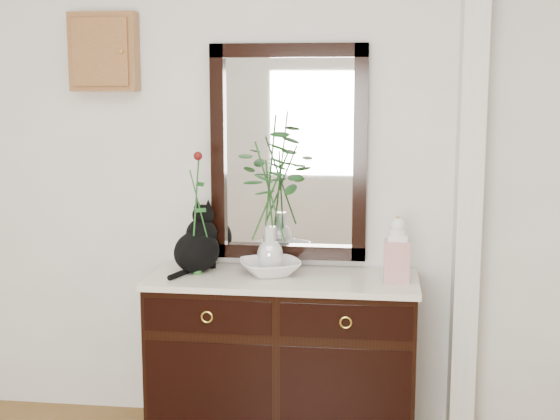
# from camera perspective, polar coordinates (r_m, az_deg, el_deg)

# --- Properties ---
(wall_back) EXTENTS (3.60, 0.04, 2.70)m
(wall_back) POSITION_cam_1_polar(r_m,az_deg,el_deg) (4.02, -0.77, 2.95)
(wall_back) COLOR silver
(wall_back) RESTS_ON ground
(pilaster) EXTENTS (0.12, 0.20, 2.70)m
(pilaster) POSITION_cam_1_polar(r_m,az_deg,el_deg) (3.93, 13.67, 2.52)
(pilaster) COLOR silver
(pilaster) RESTS_ON ground
(sideboard) EXTENTS (1.33, 0.52, 0.82)m
(sideboard) POSITION_cam_1_polar(r_m,az_deg,el_deg) (3.97, 0.19, -10.16)
(sideboard) COLOR black
(sideboard) RESTS_ON ground
(wall_mirror) EXTENTS (0.80, 0.06, 1.10)m
(wall_mirror) POSITION_cam_1_polar(r_m,az_deg,el_deg) (3.99, 0.62, 4.19)
(wall_mirror) COLOR black
(wall_mirror) RESTS_ON wall_back
(key_cabinet) EXTENTS (0.35, 0.10, 0.40)m
(key_cabinet) POSITION_cam_1_polar(r_m,az_deg,el_deg) (4.17, -12.75, 11.20)
(key_cabinet) COLOR brown
(key_cabinet) RESTS_ON wall_back
(cat) EXTENTS (0.32, 0.36, 0.34)m
(cat) POSITION_cam_1_polar(r_m,az_deg,el_deg) (3.95, -6.12, -2.06)
(cat) COLOR black
(cat) RESTS_ON sideboard
(lotus_bowl) EXTENTS (0.39, 0.39, 0.07)m
(lotus_bowl) POSITION_cam_1_polar(r_m,az_deg,el_deg) (3.89, -0.73, -4.22)
(lotus_bowl) COLOR white
(lotus_bowl) RESTS_ON sideboard
(vase_branches) EXTENTS (0.38, 0.38, 0.79)m
(vase_branches) POSITION_cam_1_polar(r_m,az_deg,el_deg) (3.82, -0.74, 1.27)
(vase_branches) COLOR silver
(vase_branches) RESTS_ON lotus_bowl
(bud_vase_rose) EXTENTS (0.08, 0.08, 0.63)m
(bud_vase_rose) POSITION_cam_1_polar(r_m,az_deg,el_deg) (3.87, -6.14, -0.16)
(bud_vase_rose) COLOR #2A682A
(bud_vase_rose) RESTS_ON sideboard
(ginger_jar) EXTENTS (0.12, 0.12, 0.32)m
(ginger_jar) POSITION_cam_1_polar(r_m,az_deg,el_deg) (3.78, 8.54, -2.82)
(ginger_jar) COLOR white
(ginger_jar) RESTS_ON sideboard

